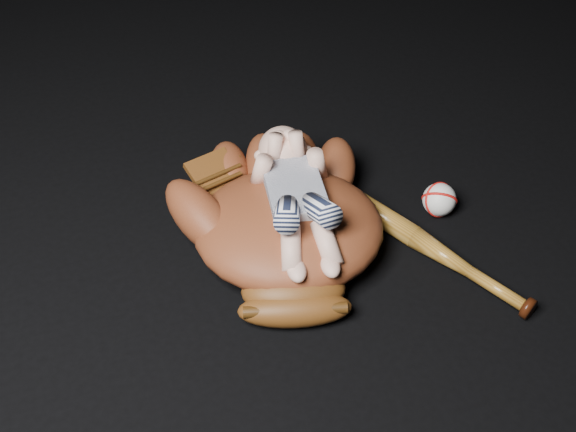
% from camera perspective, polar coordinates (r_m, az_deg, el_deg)
% --- Properties ---
extents(baseball_glove, '(0.56, 0.61, 0.16)m').
position_cam_1_polar(baseball_glove, '(1.34, 0.04, -0.36)').
color(baseball_glove, '#5B2613').
rests_on(baseball_glove, ground).
extents(newborn_baby, '(0.23, 0.39, 0.15)m').
position_cam_1_polar(newborn_baby, '(1.31, 0.78, 1.53)').
color(newborn_baby, '#E3AB92').
rests_on(newborn_baby, baseball_glove).
extents(baseball_bat, '(0.23, 0.44, 0.04)m').
position_cam_1_polar(baseball_bat, '(1.40, 10.84, -2.20)').
color(baseball_bat, '#8C5A1B').
rests_on(baseball_bat, ground).
extents(baseball, '(0.08, 0.08, 0.07)m').
position_cam_1_polar(baseball, '(1.48, 11.87, 1.27)').
color(baseball, white).
rests_on(baseball, ground).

